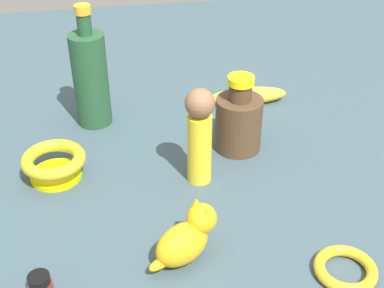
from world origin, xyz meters
TOP-DOWN VIEW (x-y plane):
  - ground at (0.00, 0.00)m, footprint 2.00×2.00m
  - cat_figurine at (0.04, 0.18)m, footprint 0.12×0.09m
  - bangle at (-0.19, 0.26)m, footprint 0.10×0.10m
  - bottle_tall at (0.17, -0.25)m, footprint 0.07×0.07m
  - bowl at (0.25, -0.06)m, footprint 0.12×0.12m
  - person_figure_adult at (-0.02, -0.01)m, footprint 0.06×0.06m
  - nail_polish_jar at (0.26, 0.22)m, footprint 0.03×0.03m
  - bottle_short at (-0.11, -0.10)m, footprint 0.09×0.09m
  - banana at (-0.18, -0.27)m, footprint 0.18×0.05m

SIDE VIEW (x-z plane):
  - ground at x=0.00m, z-range 0.00..0.00m
  - bangle at x=-0.19m, z-range 0.00..0.02m
  - nail_polish_jar at x=0.26m, z-range 0.00..0.04m
  - banana at x=-0.18m, z-range 0.00..0.04m
  - bowl at x=0.25m, z-range 0.01..0.06m
  - cat_figurine at x=0.04m, z-range -0.01..0.09m
  - bottle_short at x=-0.11m, z-range -0.02..0.14m
  - person_figure_adult at x=-0.02m, z-range 0.01..0.20m
  - bottle_tall at x=0.17m, z-range -0.02..0.24m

